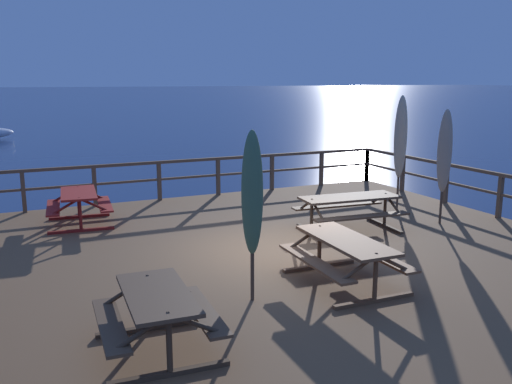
# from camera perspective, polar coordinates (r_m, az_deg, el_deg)

# --- Properties ---
(ground_plane) EXTENTS (600.00, 600.00, 0.00)m
(ground_plane) POSITION_cam_1_polar(r_m,az_deg,el_deg) (11.09, 1.80, -10.09)
(ground_plane) COLOR navy
(wooden_deck) EXTENTS (12.38, 10.99, 0.83)m
(wooden_deck) POSITION_cam_1_polar(r_m,az_deg,el_deg) (10.94, 1.81, -8.07)
(wooden_deck) COLOR brown
(wooden_deck) RESTS_ON ground
(railing_waterside_far) EXTENTS (12.18, 0.10, 1.09)m
(railing_waterside_far) POSITION_cam_1_polar(r_m,az_deg,el_deg) (15.48, -6.97, 2.15)
(railing_waterside_far) COLOR brown
(railing_waterside_far) RESTS_ON wooden_deck
(railing_side_right) EXTENTS (0.10, 10.79, 1.09)m
(railing_side_right) POSITION_cam_1_polar(r_m,az_deg,el_deg) (14.29, 24.10, 0.42)
(railing_side_right) COLOR brown
(railing_side_right) RESTS_ON wooden_deck
(picnic_table_mid_centre) EXTENTS (1.45, 2.07, 0.78)m
(picnic_table_mid_centre) POSITION_cam_1_polar(r_m,az_deg,el_deg) (9.01, 9.28, -6.04)
(picnic_table_mid_centre) COLOR brown
(picnic_table_mid_centre) RESTS_ON wooden_deck
(picnic_table_front_left) EXTENTS (1.49, 1.68, 0.78)m
(picnic_table_front_left) POSITION_cam_1_polar(r_m,az_deg,el_deg) (6.88, -10.20, -11.92)
(picnic_table_front_left) COLOR brown
(picnic_table_front_left) RESTS_ON wooden_deck
(picnic_table_back_right) EXTENTS (2.30, 1.59, 0.78)m
(picnic_table_back_right) POSITION_cam_1_polar(r_m,az_deg,el_deg) (12.19, 9.69, -1.37)
(picnic_table_back_right) COLOR brown
(picnic_table_back_right) RESTS_ON wooden_deck
(picnic_table_back_left) EXTENTS (1.55, 1.78, 0.78)m
(picnic_table_back_left) POSITION_cam_1_polar(r_m,az_deg,el_deg) (13.13, -17.94, -0.91)
(picnic_table_back_left) COLOR maroon
(picnic_table_back_left) RESTS_ON wooden_deck
(patio_umbrella_tall_front) EXTENTS (0.32, 0.32, 2.89)m
(patio_umbrella_tall_front) POSITION_cam_1_polar(r_m,az_deg,el_deg) (14.32, 14.80, 5.50)
(patio_umbrella_tall_front) COLOR #4C3828
(patio_umbrella_tall_front) RESTS_ON wooden_deck
(patio_umbrella_short_mid) EXTENTS (0.32, 0.32, 2.63)m
(patio_umbrella_short_mid) POSITION_cam_1_polar(r_m,az_deg,el_deg) (13.10, 19.03, 3.98)
(patio_umbrella_short_mid) COLOR #4C3828
(patio_umbrella_short_mid) RESTS_ON wooden_deck
(patio_umbrella_tall_back_right) EXTENTS (0.32, 0.32, 2.58)m
(patio_umbrella_tall_back_right) POSITION_cam_1_polar(r_m,az_deg,el_deg) (7.97, -0.40, -0.21)
(patio_umbrella_tall_back_right) COLOR #4C3828
(patio_umbrella_tall_back_right) RESTS_ON wooden_deck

